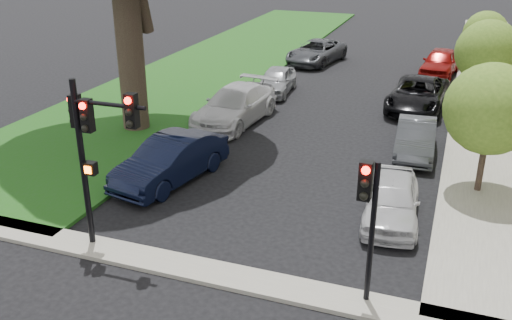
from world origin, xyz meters
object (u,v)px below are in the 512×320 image
(small_tree_a, at_px, (491,109))
(car_parked_3, at_px, (440,62))
(car_parked_7, at_px, (276,81))
(car_parked_8, at_px, (316,52))
(traffic_signal_secondary, at_px, (368,207))
(car_parked_2, at_px, (418,94))
(small_tree_b, at_px, (488,52))
(traffic_signal_main, at_px, (92,136))
(car_parked_0, at_px, (392,199))
(car_parked_1, at_px, (416,138))
(car_parked_5, at_px, (171,160))
(small_tree_c, at_px, (485,33))
(car_parked_6, at_px, (235,105))

(small_tree_a, xyz_separation_m, car_parked_3, (-2.21, 15.77, -2.13))
(car_parked_7, xyz_separation_m, car_parked_8, (0.25, 7.32, 0.04))
(traffic_signal_secondary, relative_size, car_parked_2, 0.68)
(small_tree_a, distance_m, car_parked_8, 19.07)
(small_tree_a, xyz_separation_m, car_parked_2, (-2.78, 8.62, -2.15))
(small_tree_b, relative_size, traffic_signal_secondary, 1.20)
(traffic_signal_secondary, relative_size, car_parked_7, 0.91)
(car_parked_7, bearing_deg, car_parked_2, -7.54)
(small_tree_a, height_order, small_tree_b, small_tree_a)
(traffic_signal_main, distance_m, car_parked_2, 17.34)
(small_tree_a, xyz_separation_m, car_parked_0, (-2.46, -2.84, -2.21))
(traffic_signal_main, distance_m, car_parked_1, 12.53)
(car_parked_3, bearing_deg, car_parked_5, -106.10)
(small_tree_c, relative_size, car_parked_3, 0.83)
(small_tree_a, height_order, small_tree_c, small_tree_a)
(car_parked_6, bearing_deg, car_parked_5, -82.66)
(traffic_signal_main, height_order, car_parked_0, traffic_signal_main)
(car_parked_3, relative_size, car_parked_7, 1.13)
(car_parked_5, bearing_deg, traffic_signal_secondary, -20.00)
(car_parked_2, relative_size, car_parked_8, 1.04)
(small_tree_b, bearing_deg, car_parked_1, -110.17)
(car_parked_5, relative_size, car_parked_7, 1.20)
(small_tree_b, relative_size, car_parked_7, 1.10)
(small_tree_a, bearing_deg, car_parked_3, 97.96)
(car_parked_7, bearing_deg, car_parked_3, 36.54)
(small_tree_b, bearing_deg, car_parked_2, -172.28)
(small_tree_c, distance_m, traffic_signal_secondary, 23.72)
(small_tree_c, relative_size, traffic_signal_secondary, 1.02)
(car_parked_8, bearing_deg, small_tree_b, -26.47)
(car_parked_1, bearing_deg, traffic_signal_secondary, -94.55)
(car_parked_7, height_order, car_parked_8, car_parked_8)
(small_tree_c, height_order, traffic_signal_main, traffic_signal_main)
(small_tree_c, bearing_deg, car_parked_7, -143.07)
(traffic_signal_secondary, xyz_separation_m, car_parked_3, (0.34, 22.93, -1.75))
(car_parked_2, bearing_deg, car_parked_1, -81.62)
(traffic_signal_main, distance_m, car_parked_8, 23.53)
(traffic_signal_main, bearing_deg, small_tree_c, 67.76)
(car_parked_3, height_order, car_parked_5, car_parked_5)
(traffic_signal_main, relative_size, car_parked_7, 1.20)
(car_parked_0, xyz_separation_m, car_parked_2, (-0.32, 11.46, 0.06))
(traffic_signal_main, height_order, car_parked_5, traffic_signal_main)
(car_parked_1, bearing_deg, car_parked_7, 137.58)
(car_parked_5, bearing_deg, car_parked_8, 100.78)
(traffic_signal_main, height_order, car_parked_2, traffic_signal_main)
(small_tree_c, bearing_deg, small_tree_a, -90.00)
(car_parked_7, bearing_deg, small_tree_b, -4.62)
(car_parked_3, distance_m, car_parked_5, 19.97)
(car_parked_1, bearing_deg, small_tree_a, -52.78)
(traffic_signal_secondary, relative_size, car_parked_3, 0.81)
(small_tree_c, xyz_separation_m, car_parked_1, (-2.31, -13.72, -1.79))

